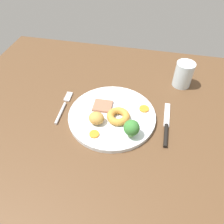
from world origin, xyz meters
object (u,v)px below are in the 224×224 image
water_glass (183,74)px  fork (64,106)px  roast_potato_left (96,118)px  carrot_coin_front (144,109)px  yorkshire_pudding (118,116)px  meat_slice_main (103,105)px  carrot_coin_back (94,134)px  dinner_plate (112,116)px  knife (166,127)px  broccoli_floret (132,128)px

water_glass → fork: bearing=-152.0°
roast_potato_left → carrot_coin_front: 16.22cm
yorkshire_pudding → fork: bearing=171.8°
yorkshire_pudding → fork: yorkshire_pudding is taller
meat_slice_main → carrot_coin_back: size_ratio=2.07×
meat_slice_main → water_glass: 31.86cm
roast_potato_left → fork: bearing=156.9°
meat_slice_main → carrot_coin_front: meat_slice_main is taller
fork → carrot_coin_back: bearing=-130.0°
dinner_plate → meat_slice_main: size_ratio=4.62×
water_glass → knife: bearing=-101.1°
carrot_coin_front → carrot_coin_back: size_ratio=1.09×
carrot_coin_back → broccoli_floret: bearing=11.4°
fork → knife: knife is taller
yorkshire_pudding → roast_potato_left: (-6.21, -2.78, 0.70)cm
water_glass → carrot_coin_front: bearing=-124.4°
carrot_coin_front → fork: bearing=-173.4°
yorkshire_pudding → roast_potato_left: size_ratio=1.52×
dinner_plate → meat_slice_main: 4.88cm
yorkshire_pudding → water_glass: water_glass is taller
yorkshire_pudding → fork: (-19.19, 2.77, -2.13)cm
roast_potato_left → knife: bearing=8.7°
dinner_plate → carrot_coin_back: (-3.35, -9.17, 0.95)cm
dinner_plate → roast_potato_left: roast_potato_left is taller
carrot_coin_back → water_glass: 40.03cm
carrot_coin_front → carrot_coin_back: 18.81cm
knife → roast_potato_left: bearing=98.9°
meat_slice_main → broccoli_floret: (10.88, -10.00, 2.75)cm
meat_slice_main → carrot_coin_back: meat_slice_main is taller
roast_potato_left → carrot_coin_back: (0.56, -4.89, -1.57)cm
carrot_coin_front → fork: carrot_coin_front is taller
roast_potato_left → broccoli_floret: (11.07, -2.77, 1.32)cm
meat_slice_main → broccoli_floret: 15.03cm
meat_slice_main → roast_potato_left: (-0.19, -7.24, 1.42)cm
yorkshire_pudding → carrot_coin_front: bearing=38.0°
fork → roast_potato_left: bearing=-115.5°
fork → meat_slice_main: bearing=-85.1°
broccoli_floret → knife: broccoli_floret is taller
fork → water_glass: water_glass is taller
yorkshire_pudding → water_glass: size_ratio=0.77×
roast_potato_left → knife: (21.20, 3.25, -2.77)cm
carrot_coin_back → knife: size_ratio=0.16×
dinner_plate → yorkshire_pudding: yorkshire_pudding is taller
yorkshire_pudding → broccoli_floret: (4.86, -5.55, 2.03)cm
carrot_coin_front → broccoli_floret: broccoli_floret is taller
yorkshire_pudding → dinner_plate: bearing=146.8°
meat_slice_main → broccoli_floret: broccoli_floret is taller
carrot_coin_back → knife: 22.22cm
meat_slice_main → dinner_plate: bearing=-38.5°
carrot_coin_front → roast_potato_left: bearing=-147.8°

